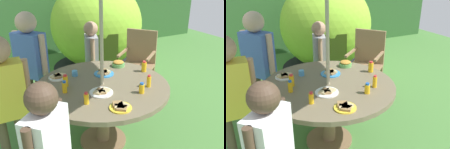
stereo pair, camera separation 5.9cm
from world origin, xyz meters
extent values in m
cube|color=#477A38|center=(0.00, 0.00, -0.01)|extent=(10.00, 10.00, 0.02)
cube|color=#33602D|center=(0.00, 3.71, 1.01)|extent=(9.00, 0.70, 2.02)
cylinder|color=brown|center=(0.00, 0.00, 0.01)|extent=(0.52, 0.52, 0.03)
cylinder|color=brown|center=(0.00, 0.00, 0.34)|extent=(0.15, 0.15, 0.68)
cylinder|color=#75664C|center=(0.00, 0.00, 0.70)|extent=(1.38, 1.38, 0.04)
cylinder|color=#B7AD8C|center=(0.00, 0.00, 1.14)|extent=(0.04, 0.04, 2.27)
cylinder|color=#93704C|center=(0.64, 0.80, 0.22)|extent=(0.04, 0.04, 0.44)
cylinder|color=#93704C|center=(0.91, 0.47, 0.22)|extent=(0.04, 0.04, 0.44)
cylinder|color=#93704C|center=(0.96, 1.07, 0.22)|extent=(0.04, 0.04, 0.44)
cylinder|color=#93704C|center=(1.23, 0.74, 0.22)|extent=(0.04, 0.04, 0.44)
cube|color=#93704C|center=(0.94, 0.77, 0.46)|extent=(0.65, 0.65, 0.04)
cube|color=#93704C|center=(1.10, 0.90, 0.73)|extent=(0.32, 0.38, 0.51)
cube|color=#93704C|center=(0.80, 0.93, 0.68)|extent=(0.38, 0.32, 0.03)
cube|color=#93704C|center=(1.07, 0.61, 0.68)|extent=(0.38, 0.32, 0.03)
ellipsoid|color=#8CC633|center=(0.93, 2.18, 0.83)|extent=(2.09, 1.96, 1.66)
cylinder|color=black|center=(0.93, 2.18, 0.01)|extent=(2.18, 2.18, 0.01)
cube|color=#314511|center=(0.73, 1.45, 0.46)|extent=(0.47, 0.16, 0.75)
cylinder|color=navy|center=(0.32, 1.05, 0.26)|extent=(0.07, 0.07, 0.53)
cylinder|color=navy|center=(0.29, 0.93, 0.26)|extent=(0.07, 0.07, 0.53)
cube|color=#99999E|center=(0.30, 0.99, 0.75)|extent=(0.25, 0.34, 0.44)
cylinder|color=tan|center=(0.36, 1.15, 0.77)|extent=(0.06, 0.06, 0.40)
cylinder|color=tan|center=(0.25, 0.82, 0.77)|extent=(0.06, 0.06, 0.40)
sphere|color=tan|center=(0.30, 0.99, 1.07)|extent=(0.20, 0.20, 0.20)
cylinder|color=brown|center=(-0.60, 0.85, 0.31)|extent=(0.09, 0.09, 0.63)
cylinder|color=brown|center=(-0.51, 0.72, 0.31)|extent=(0.09, 0.09, 0.63)
cube|color=#4C72C6|center=(-0.56, 0.78, 0.89)|extent=(0.37, 0.41, 0.53)
cylinder|color=#D8B293|center=(-0.67, 0.95, 0.92)|extent=(0.07, 0.07, 0.48)
cylinder|color=#D8B293|center=(-0.44, 0.62, 0.92)|extent=(0.07, 0.07, 0.48)
sphere|color=#D8B293|center=(-0.56, 0.78, 1.27)|extent=(0.24, 0.24, 0.24)
cylinder|color=brown|center=(-1.00, 0.02, 0.30)|extent=(0.08, 0.08, 0.60)
cylinder|color=brown|center=(-0.85, 0.01, 0.30)|extent=(0.08, 0.08, 0.60)
cube|color=yellow|center=(-0.93, 0.01, 0.86)|extent=(0.35, 0.20, 0.51)
cylinder|color=tan|center=(-0.73, 0.01, 0.89)|extent=(0.07, 0.07, 0.46)
cube|color=white|center=(-0.75, -0.73, 0.77)|extent=(0.35, 0.34, 0.46)
cylinder|color=#4C3828|center=(-0.62, -0.60, 0.80)|extent=(0.06, 0.06, 0.41)
sphere|color=#4C3828|center=(-0.75, -0.73, 1.11)|extent=(0.21, 0.21, 0.21)
cylinder|color=#66B259|center=(0.39, 0.36, 0.74)|extent=(0.15, 0.15, 0.04)
ellipsoid|color=gold|center=(0.39, 0.36, 0.78)|extent=(0.13, 0.13, 0.04)
cylinder|color=#338CD8|center=(0.13, 0.22, 0.73)|extent=(0.22, 0.22, 0.01)
cube|color=tan|center=(0.16, 0.23, 0.74)|extent=(0.09, 0.09, 0.02)
cube|color=#9E7547|center=(0.14, 0.26, 0.74)|extent=(0.10, 0.10, 0.02)
cube|color=tan|center=(0.10, 0.22, 0.74)|extent=(0.11, 0.11, 0.02)
cube|color=#9E7547|center=(0.13, 0.19, 0.74)|extent=(0.08, 0.08, 0.02)
cylinder|color=white|center=(-0.37, 0.36, 0.73)|extent=(0.20, 0.20, 0.01)
cube|color=tan|center=(-0.33, 0.37, 0.74)|extent=(0.12, 0.12, 0.02)
cube|color=#9E7547|center=(-0.36, 0.39, 0.74)|extent=(0.07, 0.07, 0.02)
cube|color=tan|center=(-0.40, 0.36, 0.74)|extent=(0.09, 0.09, 0.02)
cube|color=#9E7547|center=(-0.37, 0.35, 0.74)|extent=(0.09, 0.09, 0.02)
cylinder|color=yellow|center=(-0.07, -0.50, 0.73)|extent=(0.20, 0.20, 0.01)
cube|color=tan|center=(-0.05, -0.51, 0.74)|extent=(0.11, 0.11, 0.02)
cube|color=#9E7547|center=(-0.07, -0.46, 0.74)|extent=(0.11, 0.11, 0.02)
cube|color=tan|center=(-0.09, -0.51, 0.74)|extent=(0.10, 0.10, 0.02)
cube|color=#9E7547|center=(-0.07, -0.54, 0.74)|extent=(0.12, 0.12, 0.02)
cylinder|color=white|center=(-0.10, -0.18, 0.73)|extent=(0.23, 0.23, 0.01)
cube|color=tan|center=(-0.06, -0.18, 0.74)|extent=(0.11, 0.11, 0.02)
cube|color=#9E7547|center=(-0.10, -0.15, 0.74)|extent=(0.09, 0.09, 0.02)
cube|color=tan|center=(-0.14, -0.18, 0.74)|extent=(0.10, 0.10, 0.02)
cube|color=#9E7547|center=(-0.10, -0.20, 0.74)|extent=(0.08, 0.08, 0.02)
cylinder|color=yellow|center=(0.57, 0.08, 0.78)|extent=(0.06, 0.06, 0.11)
cylinder|color=red|center=(0.57, 0.08, 0.84)|extent=(0.04, 0.04, 0.02)
cylinder|color=yellow|center=(-0.30, -0.30, 0.77)|extent=(0.05, 0.05, 0.10)
cylinder|color=red|center=(-0.30, -0.30, 0.83)|extent=(0.03, 0.03, 0.02)
cylinder|color=yellow|center=(0.25, -0.35, 0.77)|extent=(0.05, 0.05, 0.09)
cylinder|color=blue|center=(0.25, -0.35, 0.82)|extent=(0.04, 0.04, 0.02)
cylinder|color=yellow|center=(-0.35, 0.13, 0.78)|extent=(0.05, 0.05, 0.11)
cylinder|color=red|center=(-0.35, 0.13, 0.84)|extent=(0.04, 0.04, 0.02)
cylinder|color=yellow|center=(-0.40, 0.00, 0.77)|extent=(0.05, 0.05, 0.10)
cylinder|color=blue|center=(-0.40, 0.00, 0.84)|extent=(0.03, 0.03, 0.02)
cylinder|color=yellow|center=(0.39, -0.27, 0.78)|extent=(0.04, 0.04, 0.11)
cylinder|color=red|center=(0.39, -0.27, 0.84)|extent=(0.03, 0.03, 0.02)
cylinder|color=#4C99D8|center=(-0.18, 0.33, 0.75)|extent=(0.06, 0.06, 0.06)
camera|label=1|loc=(-0.97, -2.06, 1.82)|focal=39.03mm
camera|label=2|loc=(-0.92, -2.08, 1.82)|focal=39.03mm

